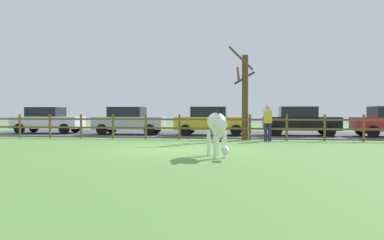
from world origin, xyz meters
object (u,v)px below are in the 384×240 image
bare_tree (245,95)px  crow_on_grass (219,141)px  parked_car_black (300,121)px  parked_car_white (48,120)px  parked_car_yellow (211,121)px  visitor_near_fence (268,121)px  zebra (217,126)px  parked_car_silver (129,120)px

bare_tree → crow_on_grass: 3.48m
parked_car_black → parked_car_white: same height
parked_car_yellow → visitor_near_fence: bearing=-49.5°
zebra → parked_car_silver: size_ratio=0.46×
zebra → bare_tree: bearing=85.1°
zebra → visitor_near_fence: (1.67, 6.48, -0.02)m
crow_on_grass → zebra: bearing=-85.4°
parked_car_black → visitor_near_fence: bearing=-115.7°
crow_on_grass → visitor_near_fence: bearing=45.3°
parked_car_black → parked_car_silver: 9.52m
parked_car_yellow → visitor_near_fence: 4.56m
bare_tree → crow_on_grass: (-0.97, -2.67, -2.01)m
bare_tree → zebra: bare_tree is taller
parked_car_white → parked_car_silver: bearing=-3.5°
visitor_near_fence → bare_tree: bearing=149.0°
bare_tree → parked_car_white: bearing=165.1°
parked_car_yellow → parked_car_white: (-9.92, 0.32, 0.00)m
bare_tree → crow_on_grass: size_ratio=20.40×
parked_car_white → crow_on_grass: bearing=-28.2°
zebra → crow_on_grass: zebra is taller
crow_on_grass → parked_car_yellow: size_ratio=0.05×
zebra → parked_car_black: bearing=71.2°
parked_car_silver → visitor_near_fence: (7.67, -3.47, 0.06)m
parked_car_yellow → parked_car_silver: same height
parked_car_black → visitor_near_fence: (-1.83, -3.81, 0.06)m
zebra → parked_car_white: parked_car_white is taller
bare_tree → parked_car_white: bare_tree is taller
crow_on_grass → parked_car_white: bearing=151.8°
bare_tree → visitor_near_fence: bearing=-31.0°
zebra → parked_car_yellow: bearing=97.4°
bare_tree → parked_car_silver: 7.32m
zebra → visitor_near_fence: bearing=75.6°
parked_car_yellow → parked_car_silver: bearing=-180.0°
crow_on_grass → parked_car_white: parked_car_white is taller
parked_car_yellow → parked_car_white: same height
parked_car_yellow → parked_car_white: bearing=178.2°
zebra → parked_car_white: 15.20m
bare_tree → parked_car_black: bare_tree is taller
crow_on_grass → parked_car_black: (3.85, 5.85, 0.72)m
bare_tree → crow_on_grass: bearing=-109.9°
parked_car_silver → visitor_near_fence: 8.42m
bare_tree → parked_car_silver: bare_tree is taller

